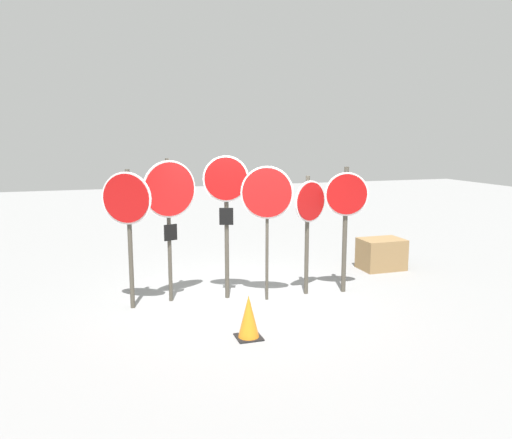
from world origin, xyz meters
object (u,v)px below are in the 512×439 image
object	(u,v)px
stop_sign_2	(226,197)
traffic_cone_0	(249,317)
stop_sign_1	(170,199)
stop_sign_4	(309,213)
stop_sign_0	(127,210)
stop_sign_5	(346,208)
storage_crate	(381,254)
stop_sign_3	(267,199)

from	to	relation	value
stop_sign_2	traffic_cone_0	size ratio (longest dim) A/B	3.99
traffic_cone_0	stop_sign_1	bearing A→B (deg)	112.72
stop_sign_1	stop_sign_2	bearing A→B (deg)	-25.56
stop_sign_2	stop_sign_4	bearing A→B (deg)	9.98
stop_sign_0	stop_sign_2	world-z (taller)	stop_sign_2
stop_sign_0	stop_sign_5	bearing A→B (deg)	25.50
stop_sign_0	stop_sign_2	distance (m)	1.64
stop_sign_4	storage_crate	xyz separation A→B (m)	(2.19, 1.13, -1.15)
stop_sign_3	traffic_cone_0	distance (m)	2.20
stop_sign_0	storage_crate	distance (m)	5.51
stop_sign_3	stop_sign_0	bearing A→B (deg)	-164.67
stop_sign_5	stop_sign_2	bearing A→B (deg)	-170.27
stop_sign_2	traffic_cone_0	distance (m)	2.31
stop_sign_5	traffic_cone_0	bearing A→B (deg)	-129.13
stop_sign_1	stop_sign_2	world-z (taller)	stop_sign_2
stop_sign_1	stop_sign_5	distance (m)	3.09
stop_sign_2	traffic_cone_0	xyz separation A→B (m)	(-0.14, -1.77, -1.48)
stop_sign_0	stop_sign_1	distance (m)	0.73
stop_sign_0	stop_sign_4	bearing A→B (deg)	26.22
stop_sign_2	stop_sign_5	size ratio (longest dim) A/B	1.09
stop_sign_1	stop_sign_3	size ratio (longest dim) A/B	1.05
stop_sign_2	storage_crate	world-z (taller)	stop_sign_2
stop_sign_4	stop_sign_5	distance (m)	0.68
stop_sign_3	stop_sign_4	bearing A→B (deg)	29.52
stop_sign_4	storage_crate	size ratio (longest dim) A/B	2.35
stop_sign_5	traffic_cone_0	world-z (taller)	stop_sign_5
stop_sign_0	stop_sign_5	size ratio (longest dim) A/B	1.01
stop_sign_5	storage_crate	world-z (taller)	stop_sign_5
stop_sign_3	stop_sign_4	xyz separation A→B (m)	(0.82, 0.10, -0.28)
traffic_cone_0	stop_sign_4	bearing A→B (deg)	44.59
stop_sign_1	stop_sign_3	world-z (taller)	stop_sign_1
stop_sign_0	storage_crate	bearing A→B (deg)	39.73
stop_sign_1	stop_sign_2	size ratio (longest dim) A/B	0.98
stop_sign_5	storage_crate	bearing A→B (deg)	56.21
stop_sign_0	storage_crate	xyz separation A→B (m)	(5.27, 0.95, -1.31)
stop_sign_2	stop_sign_5	distance (m)	2.15
stop_sign_3	stop_sign_4	distance (m)	0.87
stop_sign_0	stop_sign_2	xyz separation A→B (m)	(1.63, 0.03, 0.14)
stop_sign_1	storage_crate	bearing A→B (deg)	-7.89
stop_sign_0	stop_sign_3	size ratio (longest dim) A/B	0.99
stop_sign_3	storage_crate	xyz separation A→B (m)	(3.01, 1.23, -1.44)
stop_sign_4	stop_sign_3	bearing A→B (deg)	164.44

